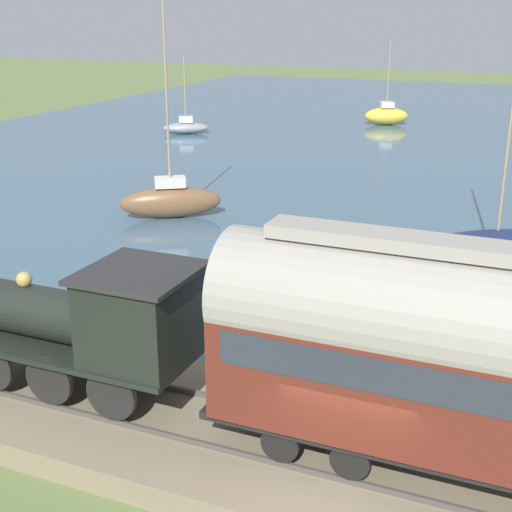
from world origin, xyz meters
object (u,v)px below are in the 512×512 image
object	(u,v)px
passenger_coach	(509,362)
sailboat_yellow	(386,115)
steam_locomotive	(90,319)
sailboat_navy	(496,246)
rowboat_mid_harbor	(108,304)
sailboat_brown	(171,200)
sailboat_gray	(186,127)

from	to	relation	value
passenger_coach	sailboat_yellow	xyz separation A→B (m)	(45.55, 12.64, -2.40)
steam_locomotive	sailboat_yellow	bearing A→B (deg)	5.01
sailboat_navy	rowboat_mid_harbor	bearing A→B (deg)	100.62
sailboat_brown	sailboat_gray	xyz separation A→B (m)	(20.27, 10.16, -0.29)
passenger_coach	sailboat_yellow	world-z (taller)	sailboat_yellow
sailboat_navy	sailboat_brown	xyz separation A→B (m)	(0.71, 13.95, 0.12)
sailboat_gray	steam_locomotive	bearing A→B (deg)	175.63
sailboat_gray	rowboat_mid_harbor	xyz separation A→B (m)	(-30.06, -13.45, -0.35)
sailboat_navy	sailboat_brown	distance (m)	13.97
steam_locomotive	sailboat_navy	distance (m)	16.27
sailboat_navy	sailboat_gray	world-z (taller)	sailboat_navy
steam_locomotive	sailboat_brown	xyz separation A→B (m)	(15.11, 6.59, -1.65)
sailboat_yellow	rowboat_mid_harbor	size ratio (longest dim) A/B	2.42
passenger_coach	steam_locomotive	bearing A→B (deg)	90.00
sailboat_yellow	sailboat_brown	bearing A→B (deg)	151.57
sailboat_navy	sailboat_gray	size ratio (longest dim) A/B	1.71
sailboat_yellow	sailboat_gray	xyz separation A→B (m)	(-10.17, 12.76, -0.25)
steam_locomotive	sailboat_navy	xyz separation A→B (m)	(14.40, -7.36, -1.77)
sailboat_navy	sailboat_gray	bearing A→B (deg)	19.19
steam_locomotive	passenger_coach	size ratio (longest dim) A/B	0.58
passenger_coach	sailboat_brown	size ratio (longest dim) A/B	1.19
sailboat_navy	rowboat_mid_harbor	xyz separation A→B (m)	(-9.08, 10.67, -0.51)
sailboat_brown	sailboat_yellow	xyz separation A→B (m)	(30.43, -2.60, -0.04)
steam_locomotive	sailboat_navy	size ratio (longest dim) A/B	0.67
steam_locomotive	passenger_coach	distance (m)	8.68
sailboat_navy	passenger_coach	bearing A→B (deg)	155.33
steam_locomotive	sailboat_gray	bearing A→B (deg)	25.34
sailboat_brown	sailboat_yellow	world-z (taller)	sailboat_brown
rowboat_mid_harbor	sailboat_navy	bearing A→B (deg)	-18.61
passenger_coach	sailboat_navy	xyz separation A→B (m)	(14.40, 1.29, -2.48)
steam_locomotive	sailboat_brown	world-z (taller)	sailboat_brown
sailboat_yellow	steam_locomotive	bearing A→B (deg)	161.46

